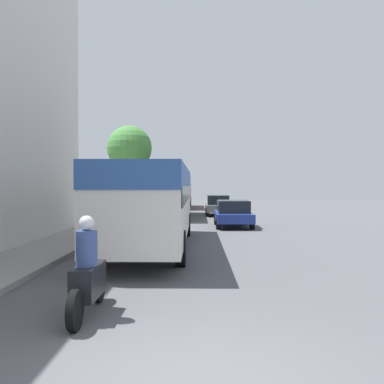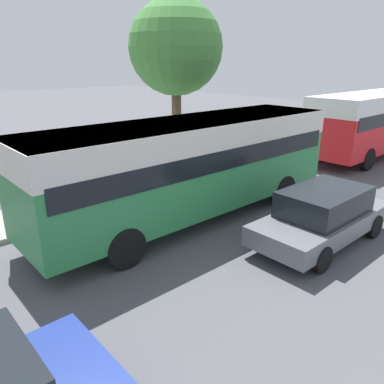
{
  "view_description": "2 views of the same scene",
  "coord_description": "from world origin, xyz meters",
  "px_view_note": "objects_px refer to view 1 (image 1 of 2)",
  "views": [
    {
      "loc": [
        -0.03,
        -4.81,
        2.25
      ],
      "look_at": [
        -0.46,
        25.41,
        1.75
      ],
      "focal_mm": 40.0,
      "sensor_mm": 36.0,
      "label": 1
    },
    {
      "loc": [
        5.89,
        18.27,
        4.57
      ],
      "look_at": [
        -1.76,
        25.09,
        0.98
      ],
      "focal_mm": 35.0,
      "sensor_mm": 36.0,
      "label": 2
    }
  ],
  "objects_px": {
    "car_crossing": "(233,213)",
    "car_far_curb": "(218,205)",
    "motorcycle_behind_lead": "(88,276)",
    "pedestrian_near_curb": "(123,207)",
    "bus_third_in_line": "(178,187)",
    "bus_lead": "(153,196)",
    "bus_following": "(170,189)"
  },
  "relations": [
    {
      "from": "pedestrian_near_curb",
      "to": "bus_third_in_line",
      "type": "bearing_deg",
      "value": 82.72
    },
    {
      "from": "bus_third_in_line",
      "to": "motorcycle_behind_lead",
      "type": "relative_size",
      "value": 4.16
    },
    {
      "from": "pedestrian_near_curb",
      "to": "car_crossing",
      "type": "bearing_deg",
      "value": -13.61
    },
    {
      "from": "car_crossing",
      "to": "car_far_curb",
      "type": "height_order",
      "value": "car_far_curb"
    },
    {
      "from": "car_far_curb",
      "to": "bus_third_in_line",
      "type": "bearing_deg",
      "value": 107.9
    },
    {
      "from": "car_far_curb",
      "to": "car_crossing",
      "type": "bearing_deg",
      "value": -87.31
    },
    {
      "from": "bus_following",
      "to": "car_far_curb",
      "type": "distance_m",
      "value": 3.95
    },
    {
      "from": "bus_following",
      "to": "car_crossing",
      "type": "xyz_separation_m",
      "value": [
        3.88,
        -7.24,
        -1.2
      ]
    },
    {
      "from": "car_crossing",
      "to": "pedestrian_near_curb",
      "type": "bearing_deg",
      "value": -13.61
    },
    {
      "from": "bus_lead",
      "to": "car_far_curb",
      "type": "distance_m",
      "value": 16.73
    },
    {
      "from": "car_crossing",
      "to": "bus_third_in_line",
      "type": "bearing_deg",
      "value": -78.74
    },
    {
      "from": "car_crossing",
      "to": "bus_following",
      "type": "bearing_deg",
      "value": -61.83
    },
    {
      "from": "bus_following",
      "to": "car_far_curb",
      "type": "bearing_deg",
      "value": 23.28
    },
    {
      "from": "bus_third_in_line",
      "to": "car_far_curb",
      "type": "relative_size",
      "value": 2.13
    },
    {
      "from": "bus_lead",
      "to": "motorcycle_behind_lead",
      "type": "distance_m",
      "value": 8.05
    },
    {
      "from": "motorcycle_behind_lead",
      "to": "pedestrian_near_curb",
      "type": "distance_m",
      "value": 17.3
    },
    {
      "from": "bus_third_in_line",
      "to": "car_crossing",
      "type": "xyz_separation_m",
      "value": [
        3.87,
        -19.44,
        -1.28
      ]
    },
    {
      "from": "bus_following",
      "to": "car_crossing",
      "type": "height_order",
      "value": "bus_following"
    },
    {
      "from": "bus_third_in_line",
      "to": "car_crossing",
      "type": "height_order",
      "value": "bus_third_in_line"
    },
    {
      "from": "bus_third_in_line",
      "to": "pedestrian_near_curb",
      "type": "relative_size",
      "value": 5.77
    },
    {
      "from": "car_far_curb",
      "to": "bus_lead",
      "type": "bearing_deg",
      "value": -100.55
    },
    {
      "from": "bus_lead",
      "to": "car_far_curb",
      "type": "xyz_separation_m",
      "value": [
        3.06,
        16.42,
        -1.08
      ]
    },
    {
      "from": "bus_third_in_line",
      "to": "car_far_curb",
      "type": "xyz_separation_m",
      "value": [
        3.46,
        -10.71,
        -1.25
      ]
    },
    {
      "from": "motorcycle_behind_lead",
      "to": "pedestrian_near_curb",
      "type": "xyz_separation_m",
      "value": [
        -2.4,
        17.13,
        0.28
      ]
    },
    {
      "from": "bus_following",
      "to": "bus_lead",
      "type": "bearing_deg",
      "value": -88.43
    },
    {
      "from": "bus_following",
      "to": "motorcycle_behind_lead",
      "type": "bearing_deg",
      "value": -89.72
    },
    {
      "from": "bus_lead",
      "to": "bus_third_in_line",
      "type": "relative_size",
      "value": 1.21
    },
    {
      "from": "bus_lead",
      "to": "motorcycle_behind_lead",
      "type": "relative_size",
      "value": 5.01
    },
    {
      "from": "pedestrian_near_curb",
      "to": "bus_lead",
      "type": "bearing_deg",
      "value": -73.64
    },
    {
      "from": "bus_lead",
      "to": "car_far_curb",
      "type": "bearing_deg",
      "value": 79.45
    },
    {
      "from": "bus_third_in_line",
      "to": "pedestrian_near_curb",
      "type": "height_order",
      "value": "bus_third_in_line"
    },
    {
      "from": "motorcycle_behind_lead",
      "to": "bus_lead",
      "type": "bearing_deg",
      "value": 87.87
    }
  ]
}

